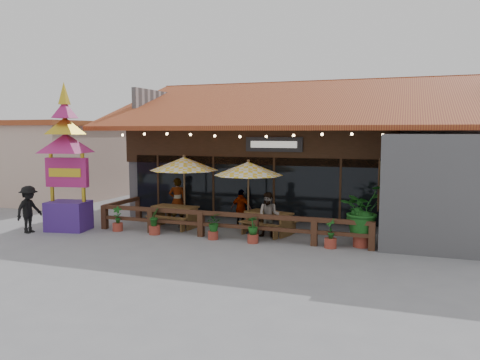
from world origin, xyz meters
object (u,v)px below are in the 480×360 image
at_px(umbrella_right, 248,169).
at_px(thai_sign_tower, 66,147).
at_px(picnic_table_right, 269,219).
at_px(umbrella_left, 184,164).
at_px(picnic_table_left, 175,213).
at_px(tropical_plant, 362,211).
at_px(pedestrian, 29,209).

distance_m(umbrella_right, thai_sign_tower, 6.78).
height_order(umbrella_right, picnic_table_right, umbrella_right).
bearing_deg(umbrella_left, picnic_table_left, -155.32).
distance_m(umbrella_left, tropical_plant, 6.92).
xyz_separation_m(umbrella_left, pedestrian, (-4.88, -2.83, -1.58)).
bearing_deg(picnic_table_right, umbrella_left, 178.27).
distance_m(tropical_plant, pedestrian, 11.77).
bearing_deg(picnic_table_right, tropical_plant, -13.81).
height_order(picnic_table_left, thai_sign_tower, thai_sign_tower).
height_order(picnic_table_right, pedestrian, pedestrian).
distance_m(picnic_table_right, tropical_plant, 3.48).
height_order(tropical_plant, pedestrian, tropical_plant).
relative_size(picnic_table_left, tropical_plant, 0.92).
distance_m(umbrella_left, picnic_table_right, 3.90).
bearing_deg(thai_sign_tower, tropical_plant, 5.61).
relative_size(umbrella_left, picnic_table_right, 1.70).
distance_m(umbrella_right, tropical_plant, 4.34).
xyz_separation_m(picnic_table_right, thai_sign_tower, (-7.25, -1.86, 2.57)).
distance_m(picnic_table_left, thai_sign_tower, 4.71).
bearing_deg(picnic_table_left, tropical_plant, -6.22).
bearing_deg(thai_sign_tower, picnic_table_left, 27.23).
height_order(picnic_table_right, thai_sign_tower, thai_sign_tower).
relative_size(picnic_table_left, picnic_table_right, 0.91).
bearing_deg(umbrella_right, picnic_table_right, 2.30).
bearing_deg(pedestrian, thai_sign_tower, -48.89).
bearing_deg(tropical_plant, thai_sign_tower, -174.39).
xyz_separation_m(thai_sign_tower, pedestrian, (-1.03, -0.87, -2.25)).
relative_size(thai_sign_tower, pedestrian, 3.41).
relative_size(umbrella_left, thai_sign_tower, 0.59).
height_order(umbrella_right, tropical_plant, umbrella_right).
xyz_separation_m(umbrella_right, picnic_table_left, (-2.97, -0.02, -1.78)).
height_order(umbrella_left, thai_sign_tower, thai_sign_tower).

